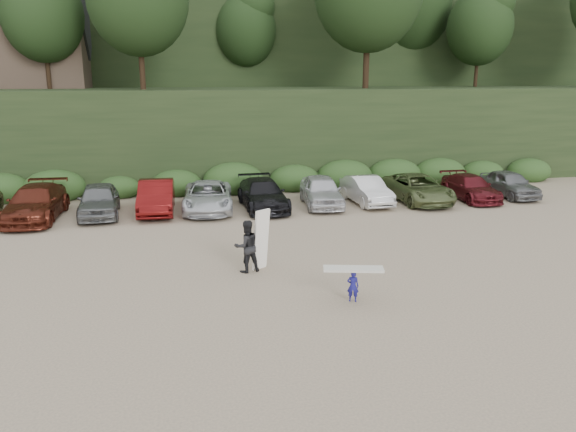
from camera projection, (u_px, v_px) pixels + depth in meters
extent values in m
plane|color=tan|center=(251.00, 274.00, 19.86)|extent=(120.00, 120.00, 0.00)
cube|color=black|center=(208.00, 131.00, 40.04)|extent=(80.00, 14.00, 6.00)
cube|color=black|center=(195.00, 64.00, 55.93)|extent=(90.00, 30.00, 16.00)
ellipsoid|color=black|center=(204.00, 12.00, 38.09)|extent=(66.00, 12.00, 10.00)
cube|color=#2B491E|center=(208.00, 183.00, 33.39)|extent=(46.20, 2.00, 1.20)
cube|color=brown|center=(27.00, 58.00, 38.39)|extent=(8.00, 6.00, 4.00)
imported|color=#561F13|center=(36.00, 203.00, 27.26)|extent=(2.55, 5.76, 1.64)
imported|color=slate|center=(99.00, 200.00, 27.99)|extent=(2.18, 4.86, 1.62)
imported|color=#5F0E0E|center=(156.00, 197.00, 28.69)|extent=(1.85, 5.00, 1.64)
imported|color=silver|center=(208.00, 197.00, 29.06)|extent=(2.89, 5.54, 1.49)
imported|color=black|center=(263.00, 194.00, 29.52)|extent=(2.36, 5.35, 1.53)
imported|color=silver|center=(321.00, 191.00, 30.14)|extent=(2.34, 4.96, 1.64)
imported|color=silver|center=(366.00, 190.00, 30.70)|extent=(1.84, 4.58, 1.48)
imported|color=#5D6B3E|center=(418.00, 188.00, 31.13)|extent=(2.73, 5.53, 1.51)
imported|color=maroon|center=(471.00, 188.00, 31.73)|extent=(1.94, 4.72, 1.37)
imported|color=slate|center=(509.00, 184.00, 32.51)|extent=(1.83, 4.43, 1.50)
imported|color=navy|center=(353.00, 286.00, 17.37)|extent=(0.43, 0.36, 1.01)
cube|color=silver|center=(353.00, 269.00, 17.24)|extent=(1.91, 0.94, 0.07)
imported|color=black|center=(247.00, 246.00, 19.93)|extent=(1.07, 0.92, 1.90)
cube|color=white|center=(261.00, 240.00, 20.12)|extent=(0.70, 0.62, 2.24)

